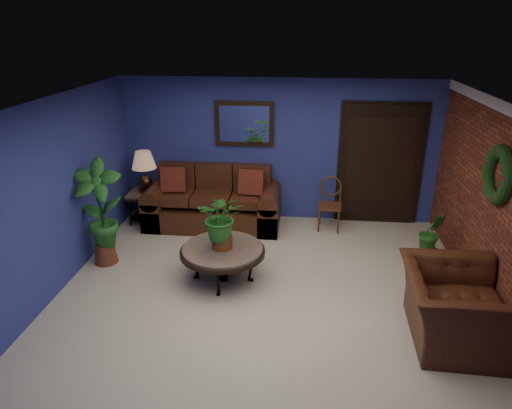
# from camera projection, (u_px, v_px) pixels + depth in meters

# --- Properties ---
(floor) EXTENTS (5.50, 5.50, 0.00)m
(floor) POSITION_uv_depth(u_px,v_px,m) (267.00, 290.00, 6.15)
(floor) COLOR beige
(floor) RESTS_ON ground
(wall_back) EXTENTS (5.50, 0.04, 2.50)m
(wall_back) POSITION_uv_depth(u_px,v_px,m) (279.00, 151.00, 7.98)
(wall_back) COLOR navy
(wall_back) RESTS_ON ground
(wall_left) EXTENTS (0.04, 5.00, 2.50)m
(wall_left) POSITION_uv_depth(u_px,v_px,m) (57.00, 196.00, 5.94)
(wall_left) COLOR navy
(wall_left) RESTS_ON ground
(wall_right_brick) EXTENTS (0.04, 5.00, 2.50)m
(wall_right_brick) POSITION_uv_depth(u_px,v_px,m) (498.00, 213.00, 5.41)
(wall_right_brick) COLOR brown
(wall_right_brick) RESTS_ON ground
(ceiling) EXTENTS (5.50, 5.00, 0.02)m
(ceiling) POSITION_uv_depth(u_px,v_px,m) (268.00, 102.00, 5.21)
(ceiling) COLOR silver
(ceiling) RESTS_ON wall_back
(wall_mirror) EXTENTS (1.02, 0.06, 0.77)m
(wall_mirror) POSITION_uv_depth(u_px,v_px,m) (244.00, 124.00, 7.83)
(wall_mirror) COLOR #422A15
(wall_mirror) RESTS_ON wall_back
(closet_door) EXTENTS (1.44, 0.06, 2.18)m
(closet_door) POSITION_uv_depth(u_px,v_px,m) (380.00, 165.00, 7.86)
(closet_door) COLOR black
(closet_door) RESTS_ON wall_back
(wreath) EXTENTS (0.16, 0.72, 0.72)m
(wreath) POSITION_uv_depth(u_px,v_px,m) (498.00, 175.00, 5.30)
(wreath) COLOR black
(wreath) RESTS_ON wall_right_brick
(sofa) EXTENTS (2.32, 1.00, 1.04)m
(sofa) POSITION_uv_depth(u_px,v_px,m) (214.00, 205.00, 8.05)
(sofa) COLOR #472614
(sofa) RESTS_ON ground
(coffee_table) EXTENTS (1.17, 1.17, 0.50)m
(coffee_table) POSITION_uv_depth(u_px,v_px,m) (223.00, 251.00, 6.22)
(coffee_table) COLOR #4B4742
(coffee_table) RESTS_ON ground
(end_table) EXTENTS (0.62, 0.62, 0.57)m
(end_table) POSITION_uv_depth(u_px,v_px,m) (147.00, 198.00, 8.09)
(end_table) COLOR #4B4742
(end_table) RESTS_ON ground
(table_lamp) EXTENTS (0.42, 0.42, 0.70)m
(table_lamp) POSITION_uv_depth(u_px,v_px,m) (144.00, 167.00, 7.87)
(table_lamp) COLOR #422A15
(table_lamp) RESTS_ON end_table
(side_chair) EXTENTS (0.42, 0.42, 0.90)m
(side_chair) POSITION_uv_depth(u_px,v_px,m) (330.00, 200.00, 7.82)
(side_chair) COLOR brown
(side_chair) RESTS_ON ground
(armchair) EXTENTS (1.15, 1.30, 0.82)m
(armchair) POSITION_uv_depth(u_px,v_px,m) (454.00, 307.00, 5.07)
(armchair) COLOR #472614
(armchair) RESTS_ON ground
(coffee_plant) EXTENTS (0.60, 0.52, 0.79)m
(coffee_plant) POSITION_uv_depth(u_px,v_px,m) (222.00, 218.00, 6.04)
(coffee_plant) COLOR #5C3417
(coffee_plant) RESTS_ON coffee_table
(floor_plant) EXTENTS (0.38, 0.31, 0.80)m
(floor_plant) POSITION_uv_depth(u_px,v_px,m) (431.00, 236.00, 6.73)
(floor_plant) COLOR #5C3417
(floor_plant) RESTS_ON ground
(tall_plant) EXTENTS (0.78, 0.60, 1.58)m
(tall_plant) POSITION_uv_depth(u_px,v_px,m) (100.00, 209.00, 6.53)
(tall_plant) COLOR brown
(tall_plant) RESTS_ON ground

